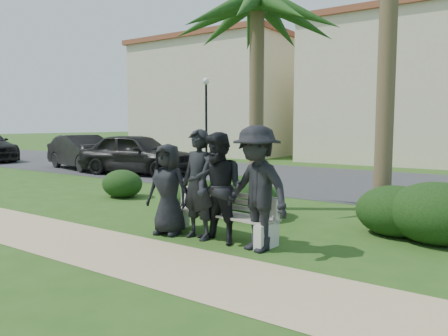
{
  "coord_description": "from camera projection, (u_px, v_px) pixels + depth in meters",
  "views": [
    {
      "loc": [
        4.75,
        -6.15,
        1.91
      ],
      "look_at": [
        -0.22,
        1.0,
        1.03
      ],
      "focal_mm": 35.0,
      "sensor_mm": 36.0,
      "label": 1
    }
  ],
  "objects": [
    {
      "name": "ground",
      "position": [
        203.0,
        230.0,
        7.91
      ],
      "size": [
        160.0,
        160.0,
        0.0
      ],
      "primitive_type": "plane",
      "color": "#284E16",
      "rests_on": "ground"
    },
    {
      "name": "footpath",
      "position": [
        128.0,
        254.0,
        6.44
      ],
      "size": [
        30.0,
        1.6,
        0.01
      ],
      "primitive_type": "cube",
      "color": "tan",
      "rests_on": "ground"
    },
    {
      "name": "asphalt_street",
      "position": [
        350.0,
        182.0,
        14.45
      ],
      "size": [
        160.0,
        8.0,
        0.01
      ],
      "primitive_type": "cube",
      "color": "#2D2D30",
      "rests_on": "ground"
    },
    {
      "name": "stucco_bldg_left",
      "position": [
        225.0,
        98.0,
        29.07
      ],
      "size": [
        10.4,
        8.4,
        7.3
      ],
      "color": "beige",
      "rests_on": "ground"
    },
    {
      "name": "stucco_bldg_right",
      "position": [
        397.0,
        90.0,
        22.82
      ],
      "size": [
        8.4,
        8.4,
        7.3
      ],
      "color": "beige",
      "rests_on": "ground"
    },
    {
      "name": "street_lamp",
      "position": [
        206.0,
        104.0,
        22.53
      ],
      "size": [
        0.36,
        0.36,
        4.29
      ],
      "color": "black",
      "rests_on": "ground"
    },
    {
      "name": "park_bench",
      "position": [
        219.0,
        218.0,
        7.38
      ],
      "size": [
        2.18,
        0.7,
        0.75
      ],
      "rotation": [
        0.0,
        0.0,
        -0.1
      ],
      "color": "gray",
      "rests_on": "ground"
    },
    {
      "name": "man_a",
      "position": [
        168.0,
        189.0,
        7.54
      ],
      "size": [
        0.84,
        0.62,
        1.58
      ],
      "primitive_type": "imported",
      "rotation": [
        0.0,
        0.0,
        0.17
      ],
      "color": "black",
      "rests_on": "ground"
    },
    {
      "name": "man_b",
      "position": [
        199.0,
        184.0,
        7.23
      ],
      "size": [
        0.7,
        0.49,
        1.83
      ],
      "primitive_type": "imported",
      "rotation": [
        0.0,
        0.0,
        -0.09
      ],
      "color": "black",
      "rests_on": "ground"
    },
    {
      "name": "man_c",
      "position": [
        219.0,
        188.0,
        6.94
      ],
      "size": [
        0.92,
        0.75,
        1.79
      ],
      "primitive_type": "imported",
      "rotation": [
        0.0,
        0.0,
        -0.08
      ],
      "color": "black",
      "rests_on": "ground"
    },
    {
      "name": "man_d",
      "position": [
        257.0,
        189.0,
        6.54
      ],
      "size": [
        1.36,
        0.99,
        1.89
      ],
      "primitive_type": "imported",
      "rotation": [
        0.0,
        0.0,
        -0.26
      ],
      "color": "black",
      "rests_on": "ground"
    },
    {
      "name": "hedge_a",
      "position": [
        122.0,
        183.0,
        11.44
      ],
      "size": [
        1.14,
        0.95,
        0.75
      ],
      "primitive_type": "ellipsoid",
      "color": "black",
      "rests_on": "ground"
    },
    {
      "name": "hedge_b",
      "position": [
        198.0,
        195.0,
        9.5
      ],
      "size": [
        1.16,
        0.96,
        0.76
      ],
      "primitive_type": "ellipsoid",
      "color": "black",
      "rests_on": "ground"
    },
    {
      "name": "hedge_c",
      "position": [
        243.0,
        196.0,
        8.92
      ],
      "size": [
        1.37,
        1.13,
        0.89
      ],
      "primitive_type": "ellipsoid",
      "color": "black",
      "rests_on": "ground"
    },
    {
      "name": "hedge_d",
      "position": [
        258.0,
        199.0,
        9.12
      ],
      "size": [
        1.1,
        0.91,
        0.72
      ],
      "primitive_type": "ellipsoid",
      "color": "black",
      "rests_on": "ground"
    },
    {
      "name": "hedge_e",
      "position": [
        396.0,
        210.0,
        7.51
      ],
      "size": [
        1.37,
        1.13,
        0.89
      ],
      "primitive_type": "ellipsoid",
      "color": "black",
      "rests_on": "ground"
    },
    {
      "name": "hedge_f",
      "position": [
        438.0,
        212.0,
        7.0
      ],
      "size": [
        1.57,
        1.3,
        1.02
      ],
      "primitive_type": "ellipsoid",
      "color": "black",
      "rests_on": "ground"
    },
    {
      "name": "palm_left",
      "position": [
        257.0,
        3.0,
        9.46
      ],
      "size": [
        3.0,
        3.0,
        5.48
      ],
      "color": "brown",
      "rests_on": "ground"
    },
    {
      "name": "car_a",
      "position": [
        137.0,
        154.0,
        16.59
      ],
      "size": [
        4.87,
        2.63,
        1.57
      ],
      "primitive_type": "imported",
      "rotation": [
        0.0,
        0.0,
        1.74
      ],
      "color": "black",
      "rests_on": "ground"
    },
    {
      "name": "car_b",
      "position": [
        84.0,
        152.0,
        18.56
      ],
      "size": [
        4.6,
        2.48,
        1.44
      ],
      "primitive_type": "imported",
      "rotation": [
        0.0,
        0.0,
        1.34
      ],
      "color": "black",
      "rests_on": "ground"
    }
  ]
}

